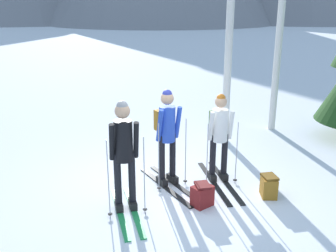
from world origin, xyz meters
The scene contains 8 objects.
ground_plane centered at (0.00, 0.00, 0.00)m, with size 400.00×400.00×0.00m, color white.
skier_in_black centered at (-0.78, -0.44, 1.01)m, with size 0.61×1.58×1.77m.
skier_in_blue centered at (0.03, 0.32, 0.98)m, with size 0.86×1.74×1.74m.
skier_in_white centered at (0.98, 0.29, 0.90)m, with size 0.61×1.78×1.63m.
birch_tree_tall centered at (3.29, 2.87, 2.60)m, with size 0.95×0.30×5.12m.
birch_tree_slender centered at (1.79, 2.27, 2.54)m, with size 0.86×0.64×4.92m.
backpack_on_snow_front centered at (0.43, -0.57, 0.19)m, with size 0.39×0.36×0.38m.
backpack_on_snow_beside centered at (1.62, -0.48, 0.19)m, with size 0.31×0.37×0.38m.
Camera 1 is at (-1.18, -5.85, 3.12)m, focal length 41.03 mm.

